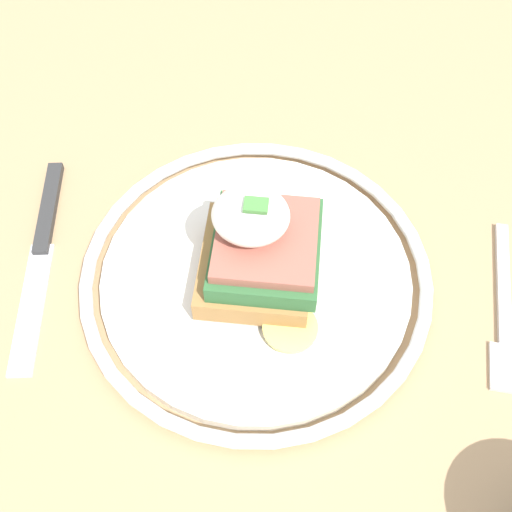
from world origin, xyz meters
The scene contains 6 objects.
ground_plane centered at (0.00, 0.00, 0.00)m, with size 6.00×6.00×0.00m, color #9E9993.
dining_table centered at (0.00, 0.00, 0.64)m, with size 0.80×0.83×0.77m.
plate centered at (0.01, 0.03, 0.78)m, with size 0.26×0.26×0.02m.
sandwich centered at (0.01, 0.03, 0.82)m, with size 0.09×0.11×0.08m.
fork centered at (-0.18, 0.04, 0.78)m, with size 0.03×0.14×0.00m.
knife centered at (0.18, 0.02, 0.78)m, with size 0.04×0.19×0.01m.
Camera 1 is at (-0.02, 0.28, 1.19)m, focal length 45.00 mm.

